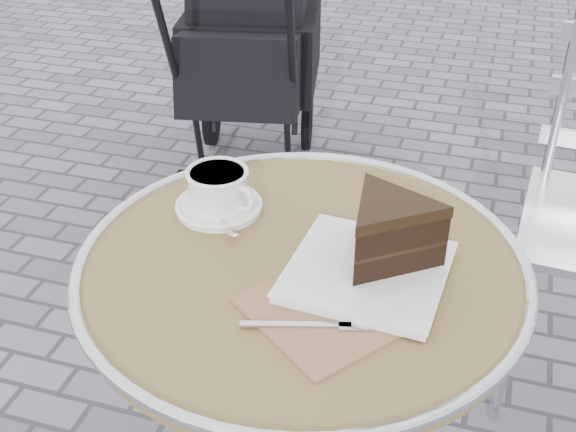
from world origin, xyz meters
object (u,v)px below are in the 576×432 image
(cappuccino_set, at_px, (219,193))
(baby_stroller, at_px, (250,64))
(cake_plate_set, at_px, (383,241))
(cafe_table, at_px, (301,339))

(cappuccino_set, height_order, baby_stroller, baby_stroller)
(cappuccino_set, xyz_separation_m, cake_plate_set, (0.30, -0.09, 0.02))
(cafe_table, xyz_separation_m, cappuccino_set, (-0.18, 0.10, 0.20))
(cafe_table, bearing_deg, baby_stroller, 112.97)
(cappuccino_set, bearing_deg, baby_stroller, 127.74)
(cappuccino_set, relative_size, cake_plate_set, 0.45)
(cake_plate_set, distance_m, baby_stroller, 1.69)
(baby_stroller, bearing_deg, cake_plate_set, -74.75)
(cafe_table, distance_m, baby_stroller, 1.61)
(baby_stroller, bearing_deg, cappuccino_set, -83.79)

